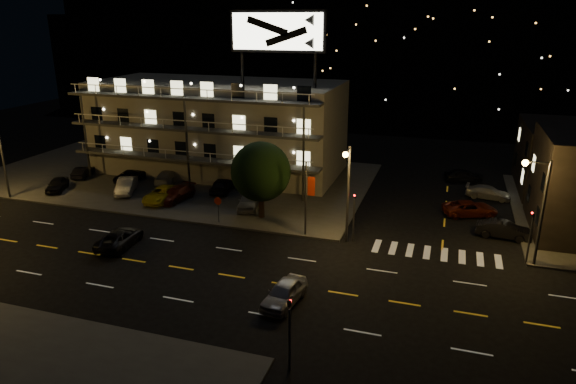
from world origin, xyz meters
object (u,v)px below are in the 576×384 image
(lot_car_2, at_px, (162,194))
(road_car_west, at_px, (120,238))
(side_car_0, at_px, (504,230))
(lot_car_7, at_px, (167,177))
(lot_car_4, at_px, (249,200))
(road_car_east, at_px, (284,293))
(tree, at_px, (260,173))

(lot_car_2, bearing_deg, road_car_west, -79.17)
(side_car_0, bearing_deg, lot_car_2, 97.25)
(lot_car_7, bearing_deg, lot_car_2, 103.75)
(lot_car_4, xyz_separation_m, road_car_west, (-6.68, -10.86, -0.23))
(lot_car_2, height_order, side_car_0, lot_car_2)
(lot_car_4, height_order, road_car_west, lot_car_4)
(road_car_east, bearing_deg, tree, 124.04)
(lot_car_7, bearing_deg, lot_car_4, 146.16)
(lot_car_7, bearing_deg, road_car_west, 95.61)
(lot_car_2, bearing_deg, lot_car_7, 113.73)
(lot_car_4, distance_m, road_car_west, 12.75)
(side_car_0, xyz_separation_m, road_car_east, (-14.01, -15.38, 0.02))
(side_car_0, relative_size, road_car_west, 0.90)
(tree, distance_m, road_car_west, 12.98)
(road_car_east, bearing_deg, lot_car_2, 148.18)
(lot_car_2, height_order, lot_car_4, lot_car_4)
(lot_car_7, relative_size, road_car_east, 1.07)
(road_car_east, distance_m, road_car_west, 15.78)
(side_car_0, xyz_separation_m, road_car_west, (-29.21, -11.12, -0.04))
(lot_car_2, xyz_separation_m, road_car_west, (2.23, -10.09, -0.15))
(lot_car_4, xyz_separation_m, lot_car_7, (-11.50, 4.70, -0.08))
(tree, relative_size, lot_car_4, 1.57)
(tree, relative_size, side_car_0, 1.60)
(lot_car_2, distance_m, lot_car_4, 8.94)
(lot_car_2, relative_size, road_car_east, 1.13)
(road_car_east, height_order, road_car_west, road_car_east)
(tree, relative_size, lot_car_2, 1.42)
(lot_car_7, xyz_separation_m, side_car_0, (34.03, -4.44, -0.10))
(tree, distance_m, lot_car_2, 11.42)
(tree, height_order, road_car_west, tree)
(lot_car_2, height_order, road_car_east, lot_car_2)
(side_car_0, bearing_deg, road_car_east, 143.03)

